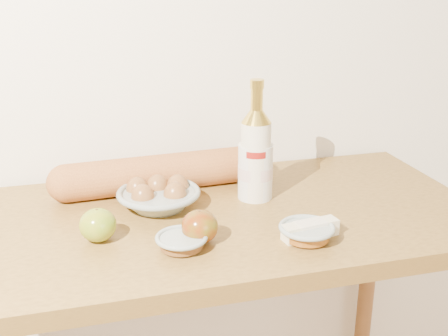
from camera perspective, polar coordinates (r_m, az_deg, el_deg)
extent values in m
cube|color=white|center=(1.50, -3.75, 14.77)|extent=(3.50, 0.02, 2.60)
cube|color=olive|center=(1.29, -0.35, -5.40)|extent=(1.20, 0.60, 0.04)
cylinder|color=brown|center=(1.91, 14.21, -12.51)|extent=(0.05, 0.05, 0.86)
cylinder|color=beige|center=(1.33, 3.22, 0.67)|extent=(0.08, 0.08, 0.19)
cylinder|color=maroon|center=(1.32, 3.24, 1.70)|extent=(0.08, 0.08, 0.02)
cone|color=gold|center=(1.30, 3.32, 5.27)|extent=(0.08, 0.08, 0.03)
cylinder|color=gold|center=(1.29, 3.35, 7.00)|extent=(0.03, 0.03, 0.05)
cylinder|color=gold|center=(1.28, 3.38, 8.53)|extent=(0.04, 0.04, 0.02)
cylinder|color=silver|center=(1.35, 3.19, -0.34)|extent=(0.10, 0.10, 0.13)
cylinder|color=beige|center=(1.35, 3.19, -0.34)|extent=(0.10, 0.10, 0.03)
cylinder|color=#DBBE0B|center=(1.32, 3.26, 3.03)|extent=(0.08, 0.08, 0.03)
torus|color=gray|center=(1.31, -6.67, -2.51)|extent=(0.21, 0.21, 0.01)
ellipsoid|color=brown|center=(1.29, -8.23, -3.06)|extent=(0.06, 0.06, 0.07)
ellipsoid|color=brown|center=(1.29, -4.99, -2.86)|extent=(0.06, 0.06, 0.07)
ellipsoid|color=brown|center=(1.34, -6.77, -2.05)|extent=(0.06, 0.06, 0.07)
ellipsoid|color=brown|center=(1.33, -8.77, -2.29)|extent=(0.06, 0.06, 0.07)
ellipsoid|color=brown|center=(1.34, -4.73, -2.04)|extent=(0.06, 0.06, 0.07)
cylinder|color=#BE733A|center=(1.41, -6.41, -0.48)|extent=(0.46, 0.12, 0.09)
sphere|color=#BE733A|center=(1.38, -15.76, -1.51)|extent=(0.10, 0.10, 0.09)
sphere|color=#BE733A|center=(1.47, 2.39, 0.51)|extent=(0.10, 0.10, 0.09)
ellipsoid|color=#A08F20|center=(1.18, -12.70, -5.66)|extent=(0.09, 0.09, 0.07)
cylinder|color=#50331A|center=(1.17, -12.81, -4.35)|extent=(0.01, 0.01, 0.01)
ellipsoid|color=#91070A|center=(1.14, -2.48, -5.96)|extent=(0.09, 0.09, 0.07)
cylinder|color=#4F331A|center=(1.13, -2.50, -4.63)|extent=(0.01, 0.01, 0.01)
torus|color=#8E9B95|center=(1.12, -4.35, -7.05)|extent=(0.14, 0.14, 0.01)
cylinder|color=brown|center=(1.13, -4.34, -7.54)|extent=(0.11, 0.11, 0.02)
torus|color=#8F9C96|center=(1.17, 8.41, -6.01)|extent=(0.12, 0.12, 0.01)
cylinder|color=brown|center=(1.17, 8.38, -6.53)|extent=(0.10, 0.10, 0.02)
cube|color=beige|center=(1.18, 8.76, -6.23)|extent=(0.13, 0.05, 0.03)
cube|color=beige|center=(1.18, 8.76, -6.23)|extent=(0.07, 0.05, 0.04)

